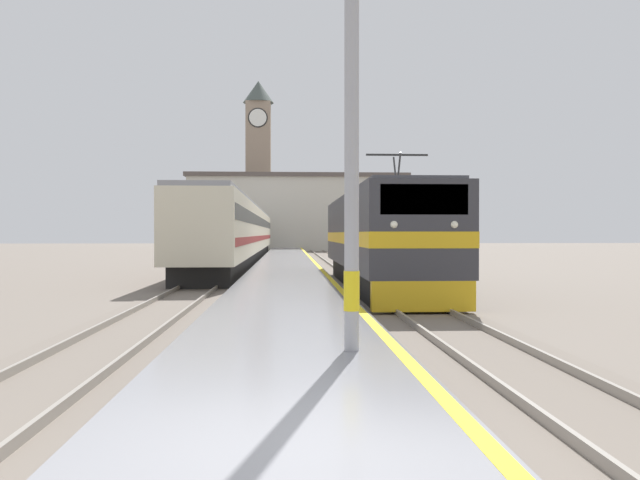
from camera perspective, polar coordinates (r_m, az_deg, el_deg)
ground_plane at (r=35.31m, az=-3.05°, el=-2.88°), size 200.00×200.00×0.00m
platform at (r=30.31m, az=-3.05°, el=-3.09°), size 3.69×140.00×0.39m
rail_track_near at (r=30.53m, az=3.73°, el=-3.37°), size 2.84×140.00×0.16m
rail_track_far at (r=30.51m, az=-9.43°, el=-3.38°), size 2.83×140.00×0.16m
locomotive_train at (r=24.47m, az=5.39°, el=0.09°), size 2.92×16.43×4.74m
passenger_train at (r=47.75m, az=-7.10°, el=0.67°), size 2.92×49.27×4.10m
catenary_mast at (r=9.62m, az=3.83°, el=13.30°), size 2.91×0.24×7.58m
clock_tower at (r=85.52m, az=-5.65°, el=7.29°), size 4.12×4.12×22.81m
station_building at (r=78.44m, az=-2.06°, el=2.53°), size 27.32×7.35×9.52m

